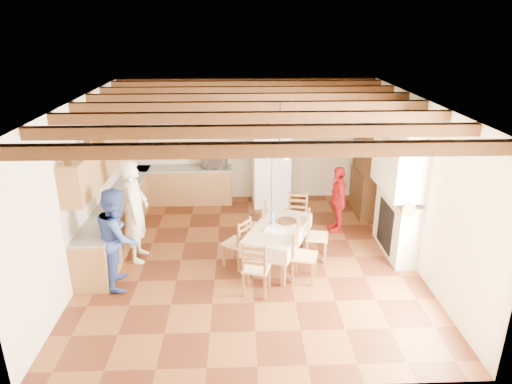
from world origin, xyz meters
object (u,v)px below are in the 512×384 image
at_px(chair_left_far, 255,226).
at_px(person_woman_blue, 118,237).
at_px(chair_right_near, 305,255).
at_px(chair_end_far, 297,217).
at_px(microwave, 215,161).
at_px(person_woman_red, 338,199).
at_px(refrigerator, 271,170).
at_px(person_man, 135,211).
at_px(hutch, 369,166).
at_px(chair_right_far, 317,235).
at_px(chair_end_near, 256,267).
at_px(chair_left_near, 237,242).
at_px(dining_table, 278,231).

relative_size(chair_left_far, person_woman_blue, 0.55).
height_order(chair_right_near, chair_end_far, same).
height_order(chair_left_far, microwave, microwave).
bearing_deg(person_woman_red, refrigerator, -142.18).
bearing_deg(microwave, person_woman_blue, -101.47).
bearing_deg(chair_left_far, refrigerator, -179.85).
bearing_deg(person_man, refrigerator, -46.10).
xyz_separation_m(hutch, person_woman_red, (-0.88, -0.98, -0.41)).
bearing_deg(chair_right_far, microwave, 44.62).
relative_size(chair_right_far, person_woman_red, 0.67).
relative_size(chair_end_near, person_man, 0.49).
bearing_deg(hutch, chair_end_far, -142.15).
xyz_separation_m(person_man, person_woman_blue, (-0.12, -0.86, -0.11)).
distance_m(chair_left_near, chair_right_near, 1.29).
relative_size(dining_table, person_woman_blue, 1.08).
relative_size(hutch, person_woman_blue, 1.30).
distance_m(refrigerator, person_man, 3.77).
height_order(chair_left_near, person_woman_blue, person_woman_blue).
bearing_deg(person_woman_red, person_man, -77.12).
xyz_separation_m(hutch, chair_end_far, (-1.79, -1.34, -0.65)).
distance_m(person_woman_blue, microwave, 3.97).
bearing_deg(chair_left_far, person_woman_blue, -51.98).
relative_size(chair_left_near, chair_right_near, 1.00).
bearing_deg(hutch, microwave, 168.62).
height_order(chair_end_near, person_woman_blue, person_woman_blue).
xyz_separation_m(refrigerator, hutch, (2.20, -0.59, 0.27)).
distance_m(chair_left_near, person_man, 1.95).
relative_size(chair_right_far, chair_end_far, 1.00).
distance_m(refrigerator, chair_left_far, 2.39).
bearing_deg(microwave, chair_end_far, -40.23).
xyz_separation_m(person_woman_red, microwave, (-2.67, 1.76, 0.34)).
bearing_deg(microwave, person_woman_red, -23.43).
height_order(dining_table, chair_end_far, chair_end_far).
bearing_deg(chair_end_near, refrigerator, -81.91).
height_order(chair_end_far, microwave, microwave).
height_order(hutch, chair_left_near, hutch).
distance_m(chair_left_far, person_woman_red, 1.94).
bearing_deg(person_woman_red, chair_right_near, -28.50).
relative_size(dining_table, person_woman_red, 1.30).
relative_size(hutch, chair_left_near, 2.36).
bearing_deg(person_woman_red, chair_left_far, -69.17).
bearing_deg(refrigerator, person_woman_red, -54.00).
height_order(hutch, microwave, hutch).
xyz_separation_m(dining_table, chair_left_far, (-0.39, 0.59, -0.17)).
xyz_separation_m(refrigerator, person_man, (-2.68, -2.65, 0.12)).
relative_size(chair_end_near, person_woman_blue, 0.55).
distance_m(hutch, chair_end_far, 2.33).
bearing_deg(chair_right_far, dining_table, 109.93).
relative_size(chair_right_near, microwave, 1.67).
height_order(hutch, chair_right_near, hutch).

